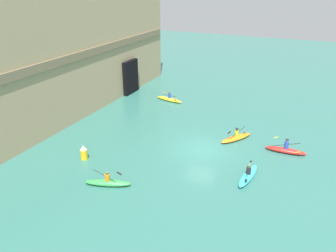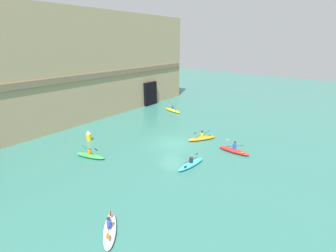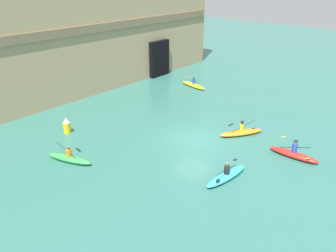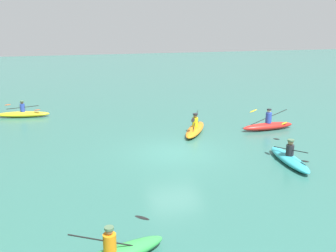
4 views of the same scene
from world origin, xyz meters
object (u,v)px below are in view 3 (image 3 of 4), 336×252
Objects in this scene: kayak_yellow at (194,85)px; marker_buoy at (67,126)px; kayak_cyan at (226,175)px; kayak_orange at (241,132)px; kayak_green at (70,158)px; kayak_red at (294,154)px.

marker_buoy reaches higher than kayak_yellow.
kayak_orange reaches higher than kayak_cyan.
kayak_cyan is 12.59m from marker_buoy.
kayak_orange is 2.72× the size of marker_buoy.
marker_buoy is (2.26, 3.75, 0.32)m from kayak_green.
kayak_orange is 0.95× the size of kayak_yellow.
kayak_green is 0.94× the size of kayak_yellow.
kayak_red reaches higher than kayak_orange.
kayak_cyan is at bearing 53.95° from kayak_orange.
kayak_red is 0.99× the size of kayak_orange.
marker_buoy is at bearing 109.43° from kayak_cyan.
kayak_green reaches higher than kayak_yellow.
marker_buoy is at bearing 98.86° from kayak_yellow.
kayak_orange is at bearing -10.86° from kayak_red.
kayak_green is at bearing 41.42° from kayak_red.
kayak_red is 16.20m from marker_buoy.
marker_buoy is at bearing 129.15° from kayak_green.
kayak_orange is at bearing 39.73° from kayak_green.
marker_buoy is at bearing 26.31° from kayak_red.
kayak_red is 4.29m from kayak_orange.
kayak_cyan is 0.98× the size of kayak_yellow.
kayak_red is at bearing -61.61° from marker_buoy.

